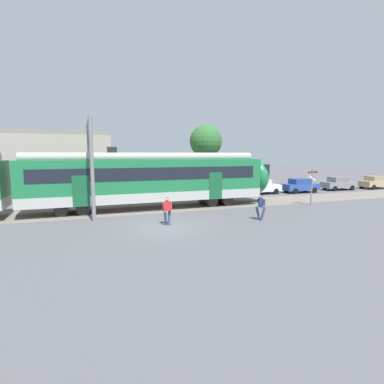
{
  "coord_description": "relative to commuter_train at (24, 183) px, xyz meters",
  "views": [
    {
      "loc": [
        -4.36,
        -16.55,
        4.22
      ],
      "look_at": [
        2.73,
        2.78,
        1.6
      ],
      "focal_mm": 28.0,
      "sensor_mm": 36.0,
      "label": 1
    }
  ],
  "objects": [
    {
      "name": "ground_plane",
      "position": [
        8.07,
        -6.18,
        -2.25
      ],
      "size": [
        160.0,
        160.0,
        0.0
      ],
      "primitive_type": "plane",
      "color": "#515156"
    },
    {
      "name": "pedestrian_red",
      "position": [
        8.38,
        -5.71,
        -1.29
      ],
      "size": [
        0.65,
        0.56,
        1.67
      ],
      "color": "navy",
      "rests_on": "ground"
    },
    {
      "name": "parked_car_white",
      "position": [
        21.5,
        4.31,
        -1.47
      ],
      "size": [
        4.07,
        1.89,
        1.54
      ],
      "color": "silver",
      "rests_on": "ground"
    },
    {
      "name": "parked_car_grey",
      "position": [
        31.97,
        4.21,
        -1.47
      ],
      "size": [
        4.07,
        1.9,
        1.54
      ],
      "color": "gray",
      "rests_on": "ground"
    },
    {
      "name": "street_tree_right",
      "position": [
        18.76,
        13.14,
        3.56
      ],
      "size": [
        4.15,
        4.15,
        7.91
      ],
      "color": "brown",
      "rests_on": "ground"
    },
    {
      "name": "pedestrian_navy",
      "position": [
        14.35,
        -6.55,
        -1.26
      ],
      "size": [
        0.58,
        0.64,
        1.67
      ],
      "color": "navy",
      "rests_on": "ground"
    },
    {
      "name": "parked_car_tan",
      "position": [
        37.36,
        3.84,
        -1.47
      ],
      "size": [
        4.06,
        1.87,
        1.54
      ],
      "color": "tan",
      "rests_on": "ground"
    },
    {
      "name": "background_building",
      "position": [
        -1.56,
        9.57,
        0.95
      ],
      "size": [
        15.85,
        5.0,
        9.2
      ],
      "color": "#B2A899",
      "rests_on": "ground"
    },
    {
      "name": "parked_car_blue",
      "position": [
        26.13,
        3.86,
        -1.47
      ],
      "size": [
        4.04,
        1.83,
        1.54
      ],
      "color": "#284799",
      "rests_on": "ground"
    },
    {
      "name": "crossing_signal",
      "position": [
        21.44,
        -3.11,
        -0.24
      ],
      "size": [
        0.96,
        0.22,
        3.0
      ],
      "color": "gray",
      "rests_on": "ground"
    },
    {
      "name": "catenary_gantry",
      "position": [
        4.28,
        0.0,
        2.06
      ],
      "size": [
        0.24,
        6.64,
        6.53
      ],
      "color": "gray",
      "rests_on": "ground"
    },
    {
      "name": "commuter_train",
      "position": [
        0.0,
        0.0,
        0.0
      ],
      "size": [
        38.05,
        3.07,
        4.73
      ],
      "color": "#B7B7B2",
      "rests_on": "ground"
    }
  ]
}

